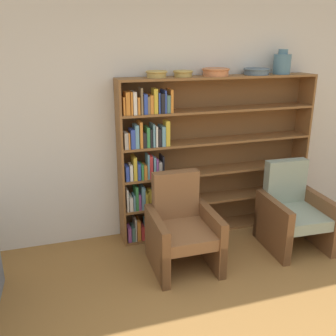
{
  "coord_description": "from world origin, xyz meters",
  "views": [
    {
      "loc": [
        -1.31,
        -1.39,
        2.18
      ],
      "look_at": [
        -0.23,
        2.06,
        0.95
      ],
      "focal_mm": 40.0,
      "sensor_mm": 36.0,
      "label": 1
    }
  ],
  "objects_px": {
    "armchair_leather": "(182,229)",
    "armchair_cushioned": "(293,212)",
    "bowl_brass": "(183,73)",
    "vase_tall": "(282,63)",
    "bookshelf": "(198,158)",
    "bowl_copper": "(216,71)",
    "bowl_stoneware": "(257,71)",
    "bowl_cream": "(157,74)"
  },
  "relations": [
    {
      "from": "bookshelf",
      "to": "vase_tall",
      "type": "xyz_separation_m",
      "value": [
        0.99,
        -0.02,
        1.04
      ]
    },
    {
      "from": "bowl_stoneware",
      "to": "vase_tall",
      "type": "height_order",
      "value": "vase_tall"
    },
    {
      "from": "bookshelf",
      "to": "bowl_brass",
      "type": "distance_m",
      "value": 0.98
    },
    {
      "from": "vase_tall",
      "to": "armchair_cushioned",
      "type": "bearing_deg",
      "value": -99.56
    },
    {
      "from": "armchair_leather",
      "to": "armchair_cushioned",
      "type": "distance_m",
      "value": 1.3
    },
    {
      "from": "vase_tall",
      "to": "bookshelf",
      "type": "bearing_deg",
      "value": 179.1
    },
    {
      "from": "bowl_brass",
      "to": "bowl_stoneware",
      "type": "relative_size",
      "value": 0.72
    },
    {
      "from": "bowl_cream",
      "to": "bowl_brass",
      "type": "height_order",
      "value": "bowl_cream"
    },
    {
      "from": "bowl_cream",
      "to": "bowl_brass",
      "type": "bearing_deg",
      "value": 0.0
    },
    {
      "from": "bookshelf",
      "to": "bowl_brass",
      "type": "xyz_separation_m",
      "value": [
        -0.2,
        -0.02,
        0.96
      ]
    },
    {
      "from": "bowl_stoneware",
      "to": "armchair_cushioned",
      "type": "xyz_separation_m",
      "value": [
        0.21,
        -0.64,
        -1.47
      ]
    },
    {
      "from": "bookshelf",
      "to": "bowl_copper",
      "type": "height_order",
      "value": "bowl_copper"
    },
    {
      "from": "bookshelf",
      "to": "bowl_cream",
      "type": "bearing_deg",
      "value": -178.18
    },
    {
      "from": "bowl_cream",
      "to": "bowl_stoneware",
      "type": "bearing_deg",
      "value": 0.0
    },
    {
      "from": "bowl_brass",
      "to": "vase_tall",
      "type": "xyz_separation_m",
      "value": [
        1.19,
        0.0,
        0.08
      ]
    },
    {
      "from": "bowl_stoneware",
      "to": "bowl_copper",
      "type": "bearing_deg",
      "value": 180.0
    },
    {
      "from": "bowl_brass",
      "to": "bowl_copper",
      "type": "distance_m",
      "value": 0.37
    },
    {
      "from": "bowl_cream",
      "to": "bowl_brass",
      "type": "xyz_separation_m",
      "value": [
        0.29,
        0.0,
        -0.0
      ]
    },
    {
      "from": "bowl_copper",
      "to": "armchair_leather",
      "type": "xyz_separation_m",
      "value": [
        -0.59,
        -0.64,
        -1.48
      ]
    },
    {
      "from": "bowl_cream",
      "to": "bowl_copper",
      "type": "relative_size",
      "value": 0.75
    },
    {
      "from": "bookshelf",
      "to": "armchair_leather",
      "type": "height_order",
      "value": "bookshelf"
    },
    {
      "from": "bowl_cream",
      "to": "armchair_leather",
      "type": "xyz_separation_m",
      "value": [
        0.07,
        -0.64,
        -1.47
      ]
    },
    {
      "from": "vase_tall",
      "to": "armchair_leather",
      "type": "bearing_deg",
      "value": -155.59
    },
    {
      "from": "armchair_leather",
      "to": "bowl_cream",
      "type": "bearing_deg",
      "value": -83.06
    },
    {
      "from": "bowl_copper",
      "to": "bowl_stoneware",
      "type": "relative_size",
      "value": 1.02
    },
    {
      "from": "bookshelf",
      "to": "vase_tall",
      "type": "distance_m",
      "value": 1.43
    },
    {
      "from": "bowl_brass",
      "to": "vase_tall",
      "type": "bearing_deg",
      "value": 0.0
    },
    {
      "from": "bowl_brass",
      "to": "vase_tall",
      "type": "distance_m",
      "value": 1.19
    },
    {
      "from": "bowl_stoneware",
      "to": "armchair_cushioned",
      "type": "relative_size",
      "value": 0.32
    },
    {
      "from": "bowl_stoneware",
      "to": "armchair_cushioned",
      "type": "height_order",
      "value": "bowl_stoneware"
    },
    {
      "from": "bookshelf",
      "to": "armchair_cushioned",
      "type": "xyz_separation_m",
      "value": [
        0.88,
        -0.66,
        -0.52
      ]
    },
    {
      "from": "bowl_cream",
      "to": "bowl_stoneware",
      "type": "distance_m",
      "value": 1.16
    },
    {
      "from": "bowl_brass",
      "to": "bookshelf",
      "type": "bearing_deg",
      "value": 4.47
    },
    {
      "from": "bowl_copper",
      "to": "armchair_leather",
      "type": "bearing_deg",
      "value": -132.81
    },
    {
      "from": "bowl_cream",
      "to": "armchair_leather",
      "type": "distance_m",
      "value": 1.61
    },
    {
      "from": "bowl_cream",
      "to": "bowl_copper",
      "type": "distance_m",
      "value": 0.66
    },
    {
      "from": "bowl_cream",
      "to": "armchair_cushioned",
      "type": "height_order",
      "value": "bowl_cream"
    },
    {
      "from": "bowl_brass",
      "to": "armchair_cushioned",
      "type": "bearing_deg",
      "value": -30.58
    },
    {
      "from": "bowl_brass",
      "to": "armchair_cushioned",
      "type": "height_order",
      "value": "bowl_brass"
    },
    {
      "from": "bookshelf",
      "to": "bowl_copper",
      "type": "bearing_deg",
      "value": -5.1
    },
    {
      "from": "bowl_cream",
      "to": "bowl_brass",
      "type": "distance_m",
      "value": 0.29
    },
    {
      "from": "bowl_brass",
      "to": "bowl_stoneware",
      "type": "xyz_separation_m",
      "value": [
        0.87,
        0.0,
        0.0
      ]
    }
  ]
}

